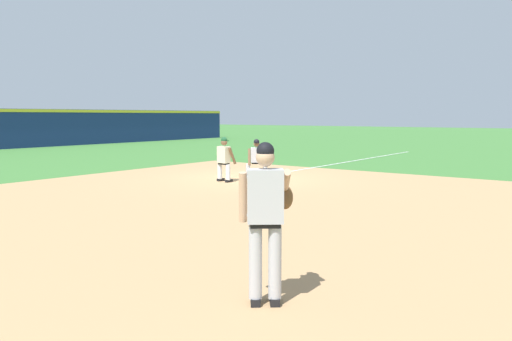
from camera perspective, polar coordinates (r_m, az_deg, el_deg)
ground_plane at (r=17.08m, az=-0.81°, el=-0.93°), size 160.00×160.00×0.00m
infield_dirt_patch at (r=11.42m, az=-0.35°, el=-4.54°), size 18.00×18.00×0.01m
foul_line_stripe at (r=23.82m, az=10.72°, el=1.03°), size 15.79×0.10×0.00m
first_base_bag at (r=17.08m, az=-0.81°, el=-0.78°), size 0.38×0.38×0.09m
baseball at (r=10.62m, az=-1.08°, el=-5.18°), size 0.07×0.07×0.07m
pitcher at (r=5.63m, az=1.21°, el=-4.89°), size 0.85×0.57×1.86m
first_baseman at (r=17.34m, az=0.13°, el=1.61°), size 0.79×1.06×1.34m
baserunner at (r=16.22m, az=-3.66°, el=1.48°), size 0.49×0.63×1.46m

